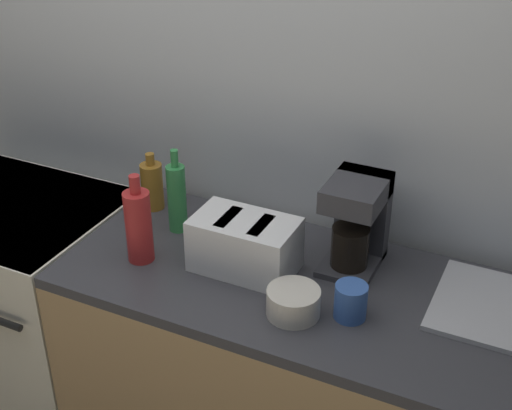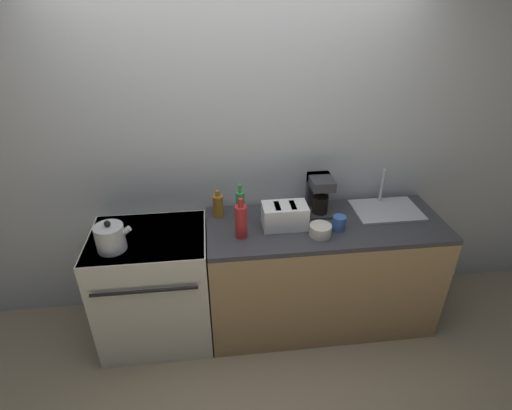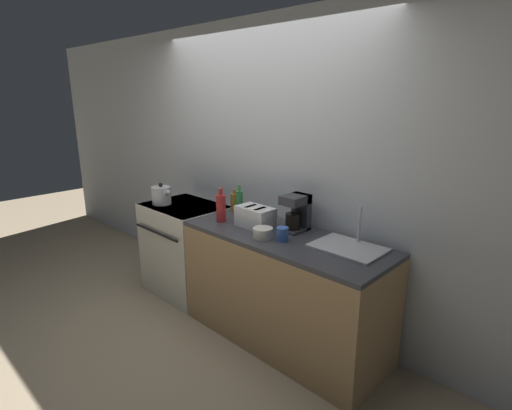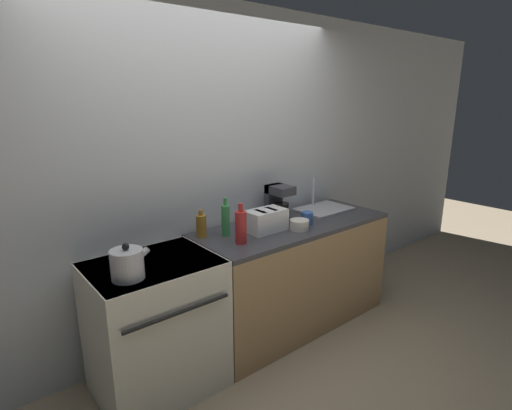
{
  "view_description": "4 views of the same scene",
  "coord_description": "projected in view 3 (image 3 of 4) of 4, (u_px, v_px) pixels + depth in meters",
  "views": [
    {
      "loc": [
        1.11,
        -1.29,
        2.14
      ],
      "look_at": [
        0.29,
        0.42,
        1.08
      ],
      "focal_mm": 50.0,
      "sensor_mm": 36.0,
      "label": 1
    },
    {
      "loc": [
        -0.18,
        -2.02,
        2.43
      ],
      "look_at": [
        0.11,
        0.41,
        1.04
      ],
      "focal_mm": 28.0,
      "sensor_mm": 36.0,
      "label": 2
    },
    {
      "loc": [
        2.47,
        -1.89,
        1.96
      ],
      "look_at": [
        0.25,
        0.38,
        1.07
      ],
      "focal_mm": 28.0,
      "sensor_mm": 36.0,
      "label": 3
    },
    {
      "loc": [
        -1.61,
        -1.9,
        1.91
      ],
      "look_at": [
        0.25,
        0.38,
        1.11
      ],
      "focal_mm": 28.0,
      "sensor_mm": 36.0,
      "label": 4
    }
  ],
  "objects": [
    {
      "name": "counter_block",
      "position": [
        283.0,
        289.0,
        3.19
      ],
      "size": [
        1.71,
        0.66,
        0.91
      ],
      "color": "tan",
      "rests_on": "ground_plane"
    },
    {
      "name": "cup_blue",
      "position": [
        282.0,
        234.0,
        2.95
      ],
      "size": [
        0.09,
        0.09,
        0.1
      ],
      "color": "#3860B2",
      "rests_on": "counter_block"
    },
    {
      "name": "toaster",
      "position": [
        255.0,
        217.0,
        3.25
      ],
      "size": [
        0.31,
        0.19,
        0.17
      ],
      "color": "white",
      "rests_on": "counter_block"
    },
    {
      "name": "ground_plane",
      "position": [
        205.0,
        326.0,
        3.49
      ],
      "size": [
        12.0,
        12.0,
        0.0
      ],
      "primitive_type": "plane",
      "color": "tan"
    },
    {
      "name": "bottle_green",
      "position": [
        239.0,
        203.0,
        3.51
      ],
      "size": [
        0.06,
        0.06,
        0.29
      ],
      "color": "#338C47",
      "rests_on": "counter_block"
    },
    {
      "name": "bowl",
      "position": [
        263.0,
        233.0,
        3.01
      ],
      "size": [
        0.15,
        0.15,
        0.08
      ],
      "color": "beige",
      "rests_on": "counter_block"
    },
    {
      "name": "bottle_red",
      "position": [
        221.0,
        207.0,
        3.38
      ],
      "size": [
        0.08,
        0.08,
        0.29
      ],
      "color": "#B72828",
      "rests_on": "counter_block"
    },
    {
      "name": "kettle",
      "position": [
        161.0,
        195.0,
        3.92
      ],
      "size": [
        0.23,
        0.19,
        0.21
      ],
      "color": "silver",
      "rests_on": "stove"
    },
    {
      "name": "wall_back",
      "position": [
        261.0,
        169.0,
        3.63
      ],
      "size": [
        8.0,
        0.05,
        2.6
      ],
      "color": "silver",
      "rests_on": "ground_plane"
    },
    {
      "name": "sink_tray",
      "position": [
        349.0,
        246.0,
        2.81
      ],
      "size": [
        0.49,
        0.35,
        0.28
      ],
      "color": "#B7B7BC",
      "rests_on": "counter_block"
    },
    {
      "name": "bottle_amber",
      "position": [
        235.0,
        202.0,
        3.69
      ],
      "size": [
        0.08,
        0.08,
        0.21
      ],
      "color": "#9E6B23",
      "rests_on": "counter_block"
    },
    {
      "name": "coffee_maker",
      "position": [
        297.0,
        211.0,
        3.16
      ],
      "size": [
        0.16,
        0.22,
        0.29
      ],
      "color": "#333338",
      "rests_on": "counter_block"
    },
    {
      "name": "stove",
      "position": [
        186.0,
        247.0,
        4.02
      ],
      "size": [
        0.79,
        0.65,
        0.91
      ],
      "color": "silver",
      "rests_on": "ground_plane"
    }
  ]
}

